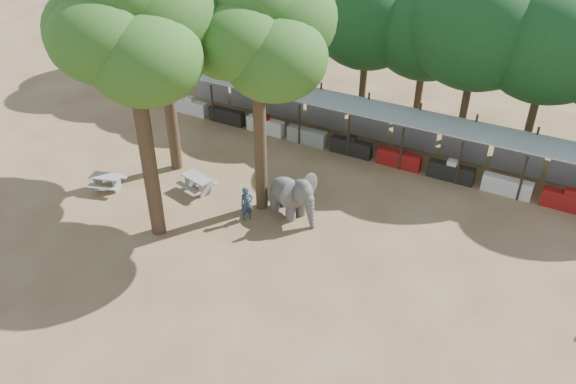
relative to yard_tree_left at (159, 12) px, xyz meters
The scene contains 10 objects.
ground 14.23m from the yard_tree_left, 38.20° to the right, with size 100.00×100.00×0.00m, color brown.
vendor_stalls 13.30m from the yard_tree_left, 36.06° to the left, with size 28.00×2.99×2.80m.
yard_tree_left is the anchor object (origin of this frame).
yard_tree_center 5.92m from the yard_tree_left, 59.04° to the right, with size 7.10×6.90×12.04m.
yard_tree_back 6.09m from the yard_tree_left, ahead, with size 7.10×6.90×11.36m.
backdrop_trees 15.17m from the yard_tree_left, 52.28° to the left, with size 46.46×5.95×8.33m.
elephant 10.56m from the yard_tree_left, ahead, with size 3.00×2.28×2.23m.
handler 9.85m from the yard_tree_left, 21.72° to the right, with size 0.61×0.41×1.69m, color #26384C.
picnic_table_near 8.65m from the yard_tree_left, 111.86° to the right, with size 1.91×1.81×0.78m.
picnic_table_far 8.25m from the yard_tree_left, 31.20° to the right, with size 1.94×1.81×0.82m.
Camera 1 is at (9.12, -12.96, 15.12)m, focal length 35.00 mm.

